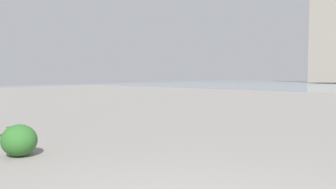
{
  "coord_description": "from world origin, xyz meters",
  "views": [
    {
      "loc": [
        -1.56,
        1.91,
        1.48
      ],
      "look_at": [
        6.34,
        -7.12,
        0.74
      ],
      "focal_mm": 35.0,
      "sensor_mm": 36.0,
      "label": 1
    }
  ],
  "objects": [
    {
      "name": "shrub_low",
      "position": [
        4.32,
        -0.72,
        0.29
      ],
      "size": [
        0.68,
        0.61,
        0.58
      ],
      "color": "#2D6628",
      "rests_on": "ground"
    }
  ]
}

